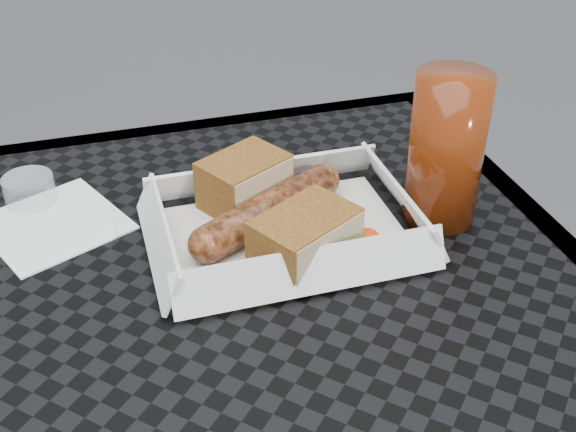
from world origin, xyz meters
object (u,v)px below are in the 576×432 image
object	(u,v)px
food_tray	(285,235)
bratwurst	(269,211)
patio_table	(169,432)
drink_glass	(446,150)

from	to	relation	value
food_tray	bratwurst	size ratio (longest dim) A/B	1.31
food_tray	patio_table	bearing A→B (deg)	-135.97
patio_table	bratwurst	distance (m)	0.22
food_tray	drink_glass	world-z (taller)	drink_glass
patio_table	food_tray	xyz separation A→B (m)	(0.14, 0.13, 0.08)
bratwurst	drink_glass	xyz separation A→B (m)	(0.17, -0.03, 0.05)
patio_table	bratwurst	xyz separation A→B (m)	(0.13, 0.15, 0.10)
bratwurst	food_tray	bearing A→B (deg)	-55.44
food_tray	bratwurst	distance (m)	0.03
patio_table	food_tray	size ratio (longest dim) A/B	3.64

